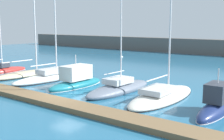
{
  "coord_description": "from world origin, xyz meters",
  "views": [
    {
      "loc": [
        17.36,
        -16.77,
        6.26
      ],
      "look_at": [
        1.65,
        4.16,
        2.04
      ],
      "focal_mm": 46.15,
      "sensor_mm": 36.0,
      "label": 1
    }
  ],
  "objects_px": {
    "sailboat_sand_second": "(28,73)",
    "sailboat_white_third": "(51,76)",
    "sailboat_slate_fifth": "(119,88)",
    "mooring_buoy_white": "(122,57)",
    "motorboat_navy_seventh": "(216,106)",
    "motorboat_teal_fourth": "(76,81)",
    "sailboat_ivory_sixth": "(162,96)"
  },
  "relations": [
    {
      "from": "motorboat_teal_fourth",
      "to": "mooring_buoy_white",
      "type": "height_order",
      "value": "motorboat_teal_fourth"
    },
    {
      "from": "sailboat_sand_second",
      "to": "mooring_buoy_white",
      "type": "bearing_deg",
      "value": 7.5
    },
    {
      "from": "sailboat_ivory_sixth",
      "to": "motorboat_navy_seventh",
      "type": "height_order",
      "value": "sailboat_ivory_sixth"
    },
    {
      "from": "sailboat_sand_second",
      "to": "sailboat_white_third",
      "type": "xyz_separation_m",
      "value": [
        4.35,
        -0.18,
        0.04
      ]
    },
    {
      "from": "sailboat_ivory_sixth",
      "to": "mooring_buoy_white",
      "type": "height_order",
      "value": "sailboat_ivory_sixth"
    },
    {
      "from": "motorboat_teal_fourth",
      "to": "sailboat_ivory_sixth",
      "type": "distance_m",
      "value": 9.15
    },
    {
      "from": "motorboat_teal_fourth",
      "to": "motorboat_navy_seventh",
      "type": "height_order",
      "value": "motorboat_teal_fourth"
    },
    {
      "from": "sailboat_ivory_sixth",
      "to": "motorboat_teal_fourth",
      "type": "bearing_deg",
      "value": 95.72
    },
    {
      "from": "sailboat_white_third",
      "to": "sailboat_slate_fifth",
      "type": "xyz_separation_m",
      "value": [
        9.47,
        0.03,
        -0.06
      ]
    },
    {
      "from": "sailboat_white_third",
      "to": "motorboat_navy_seventh",
      "type": "height_order",
      "value": "sailboat_white_third"
    },
    {
      "from": "sailboat_slate_fifth",
      "to": "motorboat_navy_seventh",
      "type": "bearing_deg",
      "value": -94.15
    },
    {
      "from": "motorboat_navy_seventh",
      "to": "mooring_buoy_white",
      "type": "height_order",
      "value": "motorboat_navy_seventh"
    },
    {
      "from": "sailboat_sand_second",
      "to": "motorboat_navy_seventh",
      "type": "xyz_separation_m",
      "value": [
        23.04,
        -1.19,
        0.13
      ]
    },
    {
      "from": "sailboat_sand_second",
      "to": "motorboat_teal_fourth",
      "type": "height_order",
      "value": "sailboat_sand_second"
    },
    {
      "from": "mooring_buoy_white",
      "to": "sailboat_slate_fifth",
      "type": "bearing_deg",
      "value": -55.49
    },
    {
      "from": "sailboat_slate_fifth",
      "to": "mooring_buoy_white",
      "type": "xyz_separation_m",
      "value": [
        -15.9,
        23.13,
        -0.34
      ]
    },
    {
      "from": "sailboat_sand_second",
      "to": "sailboat_white_third",
      "type": "bearing_deg",
      "value": -90.01
    },
    {
      "from": "sailboat_white_third",
      "to": "sailboat_slate_fifth",
      "type": "distance_m",
      "value": 9.47
    },
    {
      "from": "sailboat_ivory_sixth",
      "to": "motorboat_navy_seventh",
      "type": "bearing_deg",
      "value": -103.53
    },
    {
      "from": "mooring_buoy_white",
      "to": "motorboat_teal_fourth",
      "type": "bearing_deg",
      "value": -64.97
    },
    {
      "from": "motorboat_navy_seventh",
      "to": "sailboat_slate_fifth",
      "type": "bearing_deg",
      "value": 83.63
    },
    {
      "from": "sailboat_white_third",
      "to": "sailboat_ivory_sixth",
      "type": "distance_m",
      "value": 13.85
    },
    {
      "from": "sailboat_slate_fifth",
      "to": "sailboat_ivory_sixth",
      "type": "relative_size",
      "value": 0.83
    },
    {
      "from": "sailboat_slate_fifth",
      "to": "sailboat_ivory_sixth",
      "type": "bearing_deg",
      "value": -86.29
    },
    {
      "from": "sailboat_sand_second",
      "to": "mooring_buoy_white",
      "type": "distance_m",
      "value": 23.08
    },
    {
      "from": "sailboat_ivory_sixth",
      "to": "sailboat_slate_fifth",
      "type": "bearing_deg",
      "value": 91.25
    },
    {
      "from": "sailboat_sand_second",
      "to": "mooring_buoy_white",
      "type": "relative_size",
      "value": 34.71
    },
    {
      "from": "sailboat_slate_fifth",
      "to": "mooring_buoy_white",
      "type": "relative_size",
      "value": 28.01
    },
    {
      "from": "motorboat_navy_seventh",
      "to": "mooring_buoy_white",
      "type": "distance_m",
      "value": 34.88
    },
    {
      "from": "sailboat_white_third",
      "to": "motorboat_teal_fourth",
      "type": "relative_size",
      "value": 2.55
    },
    {
      "from": "motorboat_teal_fourth",
      "to": "motorboat_navy_seventh",
      "type": "distance_m",
      "value": 13.94
    },
    {
      "from": "sailboat_white_third",
      "to": "motorboat_teal_fourth",
      "type": "distance_m",
      "value": 4.82
    }
  ]
}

